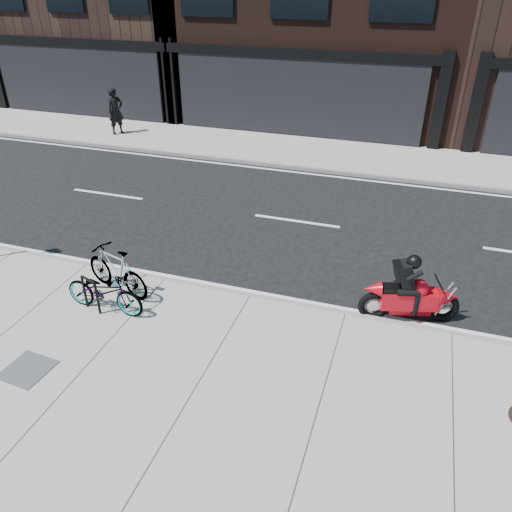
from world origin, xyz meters
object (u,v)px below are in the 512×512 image
(bicycle_rear, at_px, (117,270))
(pedestrian, at_px, (116,111))
(utility_grate, at_px, (27,369))
(motorcycle, at_px, (415,294))
(bicycle_front, at_px, (104,291))
(bike_rack, at_px, (90,292))

(bicycle_rear, bearing_deg, pedestrian, -131.81)
(pedestrian, distance_m, utility_grate, 14.03)
(motorcycle, xyz_separation_m, pedestrian, (-12.15, 8.96, 0.44))
(motorcycle, bearing_deg, bicycle_rear, 174.84)
(bicycle_front, xyz_separation_m, pedestrian, (-6.35, 10.72, 0.46))
(bike_rack, xyz_separation_m, bicycle_rear, (0.14, 0.75, 0.08))
(pedestrian, xyz_separation_m, utility_grate, (6.01, -12.65, -0.90))
(bicycle_front, height_order, motorcycle, motorcycle)
(bike_rack, xyz_separation_m, utility_grate, (-0.08, -1.83, -0.43))
(bicycle_rear, xyz_separation_m, utility_grate, (-0.22, -2.58, -0.51))
(bike_rack, distance_m, motorcycle, 6.34)
(bicycle_rear, bearing_deg, utility_grate, 11.47)
(pedestrian, height_order, utility_grate, pedestrian)
(bike_rack, relative_size, utility_grate, 1.00)
(utility_grate, bearing_deg, bicycle_front, 79.90)
(bicycle_front, xyz_separation_m, motorcycle, (5.80, 1.76, 0.02))
(bicycle_rear, distance_m, pedestrian, 11.85)
(pedestrian, bearing_deg, bicycle_front, -120.49)
(bicycle_front, height_order, bicycle_rear, bicycle_rear)
(motorcycle, xyz_separation_m, utility_grate, (-6.14, -3.69, -0.46))
(bicycle_rear, distance_m, utility_grate, 2.64)
(bike_rack, distance_m, utility_grate, 1.89)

